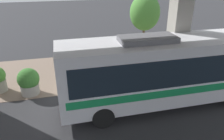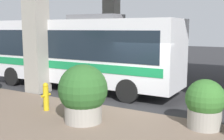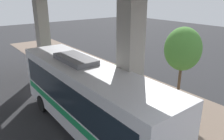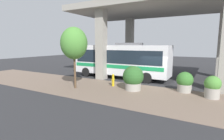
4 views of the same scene
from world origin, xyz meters
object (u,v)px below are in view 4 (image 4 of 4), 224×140
at_px(planter_middle, 185,82).
at_px(planter_back, 212,87).
at_px(fire_hydrant, 113,80).
at_px(planter_front, 133,78).
at_px(street_tree_near, 74,43).
at_px(bus, 120,59).

relative_size(planter_middle, planter_back, 1.02).
xyz_separation_m(fire_hydrant, planter_back, (0.34, -7.31, 0.23)).
relative_size(planter_front, street_tree_near, 0.39).
bearing_deg(bus, planter_back, -111.44).
relative_size(fire_hydrant, planter_front, 0.56).
relative_size(fire_hydrant, street_tree_near, 0.22).
height_order(planter_front, planter_back, planter_front).
xyz_separation_m(bus, street_tree_near, (-5.79, 1.10, 1.62)).
bearing_deg(street_tree_near, planter_middle, -68.25).
distance_m(fire_hydrant, street_tree_near, 4.41).
distance_m(planter_middle, street_tree_near, 8.96).
bearing_deg(planter_front, planter_back, -82.77).
relative_size(bus, street_tree_near, 2.11).
bearing_deg(bus, street_tree_near, 169.19).
bearing_deg(fire_hydrant, bus, 18.82).
bearing_deg(planter_back, fire_hydrant, 92.70).
bearing_deg(fire_hydrant, street_tree_near, 131.21).
bearing_deg(planter_middle, fire_hydrant, 100.99).
relative_size(bus, planter_front, 5.38).
distance_m(planter_front, street_tree_near, 5.37).
height_order(bus, planter_front, bus).
bearing_deg(planter_middle, street_tree_near, 111.75).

